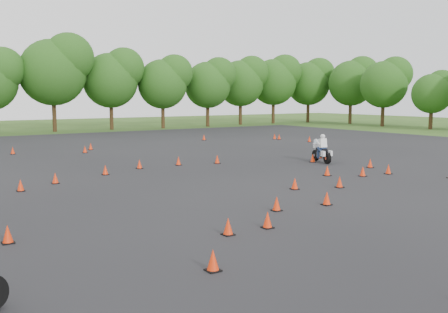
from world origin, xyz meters
TOP-DOWN VIEW (x-y plane):
  - ground at (0.00, 0.00)m, footprint 140.00×140.00m
  - asphalt_pad at (0.00, 6.00)m, footprint 62.00×62.00m
  - treeline at (2.21, 35.23)m, footprint 87.22×32.26m
  - traffic_cones at (-0.16, 5.56)m, footprint 36.62×33.43m
  - rider_white at (8.62, 6.97)m, footprint 1.26×2.17m

SIDE VIEW (x-z plane):
  - ground at x=0.00m, z-range 0.00..0.00m
  - asphalt_pad at x=0.00m, z-range 0.01..0.01m
  - traffic_cones at x=-0.16m, z-range 0.01..0.46m
  - rider_white at x=8.62m, z-range 0.00..1.61m
  - treeline at x=2.21m, z-range -0.82..9.97m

